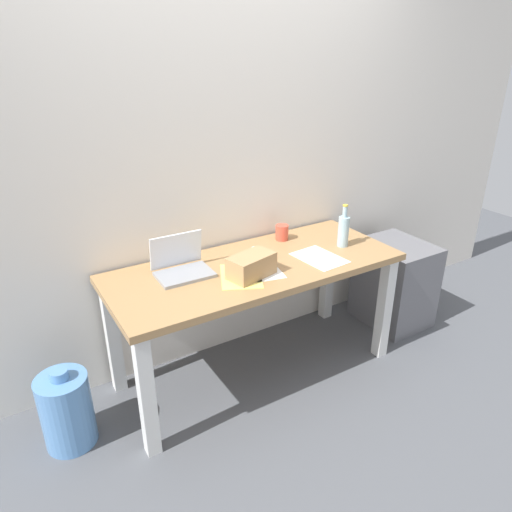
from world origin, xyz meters
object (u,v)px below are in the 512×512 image
laptop_left (182,266)px  filing_cabinet (394,283)px  desk (256,281)px  coffee_mug (282,232)px  beer_bottle (343,230)px  cardboard_box (251,266)px  computer_mouse (257,250)px  water_cooler_jug (67,410)px

laptop_left → filing_cabinet: 1.61m
desk → coffee_mug: (0.33, 0.22, 0.15)m
beer_bottle → coffee_mug: 0.38m
beer_bottle → coffee_mug: bearing=133.1°
cardboard_box → coffee_mug: cardboard_box is taller
desk → coffee_mug: bearing=34.4°
desk → laptop_left: (-0.40, 0.11, 0.15)m
desk → beer_bottle: 0.62m
beer_bottle → cardboard_box: bearing=-174.7°
coffee_mug → cardboard_box: bearing=-141.5°
laptop_left → computer_mouse: laptop_left is taller
beer_bottle → filing_cabinet: size_ratio=0.44×
laptop_left → water_cooler_jug: size_ratio=0.67×
laptop_left → water_cooler_jug: bearing=-171.1°
water_cooler_jug → laptop_left: bearing=8.9°
cardboard_box → coffee_mug: size_ratio=2.62×
computer_mouse → cardboard_box: cardboard_box is taller
computer_mouse → laptop_left: bearing=-169.5°
desk → computer_mouse: (0.08, 0.13, 0.12)m
desk → water_cooler_jug: desk is taller
computer_mouse → water_cooler_jug: bearing=-165.9°
filing_cabinet → water_cooler_jug: bearing=179.8°
coffee_mug → beer_bottle: bearing=-46.9°
laptop_left → filing_cabinet: bearing=-4.4°
cardboard_box → water_cooler_jug: (-1.00, 0.11, -0.59)m
desk → water_cooler_jug: size_ratio=3.76×
water_cooler_jug → cardboard_box: bearing=-6.5°
coffee_mug → water_cooler_jug: size_ratio=0.22×
water_cooler_jug → filing_cabinet: bearing=-0.2°
beer_bottle → cardboard_box: size_ratio=1.05×
desk → coffee_mug: 0.42m
coffee_mug → laptop_left: bearing=-170.8°
beer_bottle → cardboard_box: (-0.68, -0.06, -0.04)m
desk → cardboard_box: size_ratio=6.64×
laptop_left → coffee_mug: laptop_left is taller
beer_bottle → computer_mouse: size_ratio=2.61×
beer_bottle → computer_mouse: 0.54m
filing_cabinet → coffee_mug: bearing=164.0°
water_cooler_jug → desk: bearing=0.1°
desk → computer_mouse: bearing=57.3°
laptop_left → cardboard_box: 0.37m
beer_bottle → water_cooler_jug: bearing=178.3°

